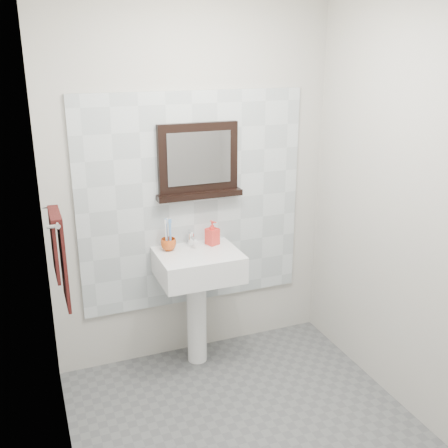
{
  "coord_description": "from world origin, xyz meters",
  "views": [
    {
      "loc": [
        -1.08,
        -2.24,
        2.15
      ],
      "look_at": [
        0.02,
        0.55,
        1.15
      ],
      "focal_mm": 42.0,
      "sensor_mm": 36.0,
      "label": 1
    }
  ],
  "objects_px": {
    "pedestal_sink": "(198,277)",
    "hand_towel": "(59,252)",
    "framed_mirror": "(198,163)",
    "soap_dispenser": "(212,233)",
    "toothbrush_cup": "(168,244)"
  },
  "relations": [
    {
      "from": "pedestal_sink",
      "to": "hand_towel",
      "type": "relative_size",
      "value": 1.75
    },
    {
      "from": "framed_mirror",
      "to": "hand_towel",
      "type": "bearing_deg",
      "value": -155.88
    },
    {
      "from": "soap_dispenser",
      "to": "framed_mirror",
      "type": "relative_size",
      "value": 0.29
    },
    {
      "from": "toothbrush_cup",
      "to": "hand_towel",
      "type": "bearing_deg",
      "value": -153.95
    },
    {
      "from": "toothbrush_cup",
      "to": "framed_mirror",
      "type": "bearing_deg",
      "value": 18.2
    },
    {
      "from": "soap_dispenser",
      "to": "hand_towel",
      "type": "bearing_deg",
      "value": 176.55
    },
    {
      "from": "soap_dispenser",
      "to": "framed_mirror",
      "type": "xyz_separation_m",
      "value": [
        -0.07,
        0.09,
        0.48
      ]
    },
    {
      "from": "pedestal_sink",
      "to": "framed_mirror",
      "type": "bearing_deg",
      "value": 67.59
    },
    {
      "from": "soap_dispenser",
      "to": "hand_towel",
      "type": "relative_size",
      "value": 0.31
    },
    {
      "from": "toothbrush_cup",
      "to": "framed_mirror",
      "type": "distance_m",
      "value": 0.59
    },
    {
      "from": "toothbrush_cup",
      "to": "framed_mirror",
      "type": "xyz_separation_m",
      "value": [
        0.25,
        0.08,
        0.53
      ]
    },
    {
      "from": "hand_towel",
      "to": "soap_dispenser",
      "type": "bearing_deg",
      "value": 18.55
    },
    {
      "from": "toothbrush_cup",
      "to": "framed_mirror",
      "type": "relative_size",
      "value": 0.18
    },
    {
      "from": "pedestal_sink",
      "to": "framed_mirror",
      "type": "relative_size",
      "value": 1.61
    },
    {
      "from": "soap_dispenser",
      "to": "hand_towel",
      "type": "height_order",
      "value": "hand_towel"
    }
  ]
}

